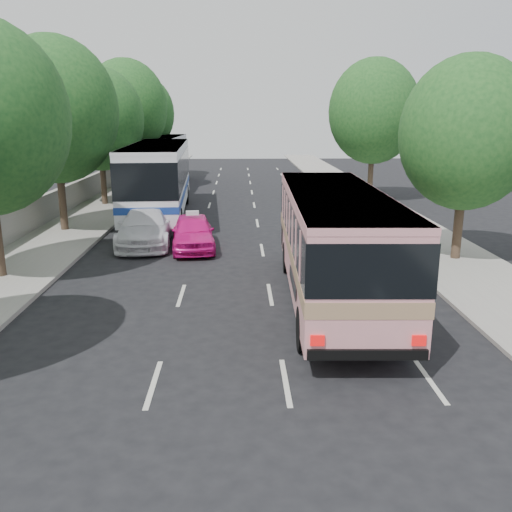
{
  "coord_description": "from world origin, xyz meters",
  "views": [
    {
      "loc": [
        -0.0,
        -12.8,
        5.72
      ],
      "look_at": [
        0.5,
        2.88,
        1.6
      ],
      "focal_mm": 38.0,
      "sensor_mm": 36.0,
      "label": 1
    }
  ],
  "objects_px": {
    "pink_taxi": "(193,232)",
    "tour_coach_front": "(159,173)",
    "pink_bus": "(334,234)",
    "tour_coach_rear": "(160,157)",
    "white_pickup": "(146,226)"
  },
  "relations": [
    {
      "from": "pink_bus",
      "to": "white_pickup",
      "type": "distance_m",
      "value": 10.79
    },
    {
      "from": "tour_coach_rear",
      "to": "pink_bus",
      "type": "bearing_deg",
      "value": -70.89
    },
    {
      "from": "pink_taxi",
      "to": "tour_coach_rear",
      "type": "xyz_separation_m",
      "value": [
        -4.3,
        21.4,
        1.62
      ]
    },
    {
      "from": "pink_bus",
      "to": "tour_coach_front",
      "type": "distance_m",
      "value": 16.7
    },
    {
      "from": "pink_taxi",
      "to": "tour_coach_front",
      "type": "relative_size",
      "value": 0.32
    },
    {
      "from": "pink_bus",
      "to": "tour_coach_rear",
      "type": "distance_m",
      "value": 29.83
    },
    {
      "from": "pink_bus",
      "to": "white_pickup",
      "type": "height_order",
      "value": "pink_bus"
    },
    {
      "from": "pink_bus",
      "to": "pink_taxi",
      "type": "relative_size",
      "value": 2.48
    },
    {
      "from": "white_pickup",
      "to": "tour_coach_rear",
      "type": "xyz_separation_m",
      "value": [
        -2.1,
        20.38,
        1.56
      ]
    },
    {
      "from": "pink_taxi",
      "to": "white_pickup",
      "type": "relative_size",
      "value": 0.79
    },
    {
      "from": "tour_coach_front",
      "to": "tour_coach_rear",
      "type": "xyz_separation_m",
      "value": [
        -1.76,
        13.43,
        -0.09
      ]
    },
    {
      "from": "pink_bus",
      "to": "pink_taxi",
      "type": "xyz_separation_m",
      "value": [
        -4.92,
        6.97,
        -1.41
      ]
    },
    {
      "from": "tour_coach_front",
      "to": "tour_coach_rear",
      "type": "relative_size",
      "value": 1.04
    },
    {
      "from": "pink_taxi",
      "to": "tour_coach_rear",
      "type": "relative_size",
      "value": 0.33
    },
    {
      "from": "white_pickup",
      "to": "tour_coach_rear",
      "type": "bearing_deg",
      "value": 92.45
    }
  ]
}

